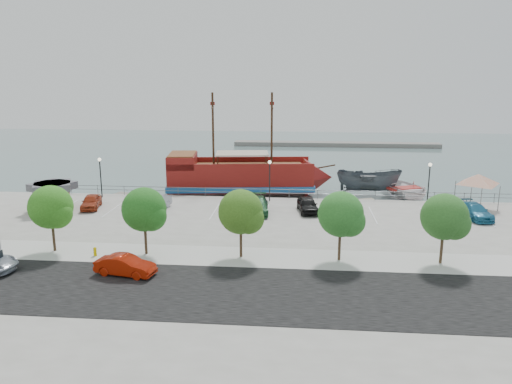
{
  "coord_description": "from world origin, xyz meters",
  "views": [
    {
      "loc": [
        3.14,
        -43.7,
        12.88
      ],
      "look_at": [
        -1.0,
        2.0,
        2.0
      ],
      "focal_mm": 35.0,
      "sensor_mm": 36.0,
      "label": 1
    }
  ],
  "objects": [
    {
      "name": "patrol_boat",
      "position": [
        11.12,
        14.21,
        0.44
      ],
      "size": [
        7.7,
        3.68,
        2.87
      ],
      "primitive_type": "imported",
      "rotation": [
        0.0,
        0.0,
        1.45
      ],
      "color": "#464E54",
      "rests_on": "ground"
    },
    {
      "name": "parked_car_h",
      "position": [
        19.13,
        1.85,
        0.67
      ],
      "size": [
        2.66,
        4.89,
        1.35
      ],
      "primitive_type": "imported",
      "rotation": [
        0.0,
        0.0,
        0.17
      ],
      "color": "teal",
      "rests_on": "land_slab"
    },
    {
      "name": "land_slab",
      "position": [
        0.0,
        -21.0,
        -0.6
      ],
      "size": [
        100.0,
        58.0,
        1.2
      ],
      "primitive_type": "cube",
      "color": "gray",
      "rests_on": "ground"
    },
    {
      "name": "lamp_post_mid",
      "position": [
        0.0,
        6.5,
        2.94
      ],
      "size": [
        0.36,
        0.36,
        4.28
      ],
      "color": "black",
      "rests_on": "land_slab"
    },
    {
      "name": "lamp_post_right",
      "position": [
        16.0,
        6.5,
        2.94
      ],
      "size": [
        0.36,
        0.36,
        4.28
      ],
      "color": "black",
      "rests_on": "land_slab"
    },
    {
      "name": "parked_car_f",
      "position": [
        7.49,
        2.22,
        0.82
      ],
      "size": [
        1.92,
        5.03,
        1.64
      ],
      "primitive_type": "imported",
      "rotation": [
        0.0,
        0.0,
        -0.04
      ],
      "color": "white",
      "rests_on": "land_slab"
    },
    {
      "name": "tree_c",
      "position": [
        -7.85,
        -10.07,
        3.3
      ],
      "size": [
        3.3,
        3.2,
        5.0
      ],
      "color": "#473321",
      "rests_on": "sidewalk"
    },
    {
      "name": "dock_west",
      "position": [
        -14.59,
        9.2,
        -0.78
      ],
      "size": [
        8.02,
        4.81,
        0.44
      ],
      "primitive_type": "cube",
      "rotation": [
        0.0,
        0.0,
        -0.36
      ],
      "color": "gray",
      "rests_on": "ground"
    },
    {
      "name": "parked_car_e",
      "position": [
        3.9,
        2.59,
        0.72
      ],
      "size": [
        2.33,
        4.42,
        1.43
      ],
      "primitive_type": "imported",
      "rotation": [
        0.0,
        0.0,
        0.16
      ],
      "color": "black",
      "rests_on": "land_slab"
    },
    {
      "name": "speedboat",
      "position": [
        15.22,
        13.38,
        -0.19
      ],
      "size": [
        7.93,
        9.25,
        1.62
      ],
      "primitive_type": "imported",
      "rotation": [
        0.0,
        0.0,
        0.35
      ],
      "color": "white",
      "rests_on": "ground"
    },
    {
      "name": "dock_east",
      "position": [
        15.43,
        9.2,
        -0.82
      ],
      "size": [
        6.36,
        2.46,
        0.35
      ],
      "primitive_type": "cube",
      "rotation": [
        0.0,
        0.0,
        0.11
      ],
      "color": "gray",
      "rests_on": "ground"
    },
    {
      "name": "tree_f",
      "position": [
        13.15,
        -10.07,
        3.3
      ],
      "size": [
        3.3,
        3.2,
        5.0
      ],
      "color": "#473321",
      "rests_on": "sidewalk"
    },
    {
      "name": "seawall_railing",
      "position": [
        0.0,
        7.8,
        0.53
      ],
      "size": [
        50.0,
        0.06,
        1.0
      ],
      "color": "slate",
      "rests_on": "land_slab"
    },
    {
      "name": "tree_d",
      "position": [
        -0.85,
        -10.07,
        3.3
      ],
      "size": [
        3.3,
        3.2,
        5.0
      ],
      "color": "#473321",
      "rests_on": "sidewalk"
    },
    {
      "name": "street",
      "position": [
        0.0,
        -16.0,
        0.01
      ],
      "size": [
        100.0,
        8.0,
        0.04
      ],
      "primitive_type": "cube",
      "color": "black",
      "rests_on": "land_slab"
    },
    {
      "name": "far_shore",
      "position": [
        10.0,
        55.0,
        -0.6
      ],
      "size": [
        40.0,
        3.0,
        0.8
      ],
      "primitive_type": "cube",
      "color": "gray",
      "rests_on": "ground"
    },
    {
      "name": "tree_e",
      "position": [
        6.15,
        -10.07,
        3.3
      ],
      "size": [
        3.3,
        3.2,
        5.0
      ],
      "color": "#473321",
      "rests_on": "sidewalk"
    },
    {
      "name": "shed",
      "position": [
        -20.56,
        1.01,
        1.45
      ],
      "size": [
        4.37,
        4.37,
        2.73
      ],
      "rotation": [
        0.0,
        0.0,
        0.42
      ],
      "color": "brown",
      "rests_on": "land_slab"
    },
    {
      "name": "tree_b",
      "position": [
        -14.85,
        -10.07,
        3.3
      ],
      "size": [
        3.3,
        3.2,
        5.0
      ],
      "color": "#473321",
      "rests_on": "sidewalk"
    },
    {
      "name": "parked_car_a",
      "position": [
        -17.27,
        2.03,
        0.68
      ],
      "size": [
        2.38,
        4.21,
        1.35
      ],
      "primitive_type": "imported",
      "rotation": [
        0.0,
        0.0,
        0.21
      ],
      "color": "#A33519",
      "rests_on": "land_slab"
    },
    {
      "name": "lamp_post_left",
      "position": [
        -18.0,
        6.5,
        2.94
      ],
      "size": [
        0.36,
        0.36,
        4.28
      ],
      "color": "black",
      "rests_on": "land_slab"
    },
    {
      "name": "fire_hydrant",
      "position": [
        -11.55,
        -10.8,
        0.38
      ],
      "size": [
        0.24,
        0.24,
        0.7
      ],
      "rotation": [
        0.0,
        0.0,
        -0.22
      ],
      "color": "#CCAD00",
      "rests_on": "sidewalk"
    },
    {
      "name": "parked_car_b",
      "position": [
        -10.81,
        1.72,
        0.74
      ],
      "size": [
        2.45,
        4.71,
        1.48
      ],
      "primitive_type": "imported",
      "rotation": [
        0.0,
        0.0,
        -0.21
      ],
      "color": "#999DA7",
      "rests_on": "land_slab"
    },
    {
      "name": "street_sedan",
      "position": [
        -8.16,
        -13.95,
        0.66
      ],
      "size": [
        4.2,
        2.11,
        1.32
      ],
      "primitive_type": "imported",
      "rotation": [
        0.0,
        0.0,
        1.39
      ],
      "color": "#A91C06",
      "rests_on": "street"
    },
    {
      "name": "parked_car_d",
      "position": [
        -0.85,
        1.83,
        0.74
      ],
      "size": [
        2.5,
        5.24,
        1.48
      ],
      "primitive_type": "imported",
      "rotation": [
        0.0,
        0.0,
        0.09
      ],
      "color": "#21542D",
      "rests_on": "land_slab"
    },
    {
      "name": "sidewalk",
      "position": [
        0.0,
        -10.0,
        0.01
      ],
      "size": [
        100.0,
        4.0,
        0.05
      ],
      "primitive_type": "cube",
      "color": "beige",
      "rests_on": "land_slab"
    },
    {
      "name": "ground",
      "position": [
        0.0,
        0.0,
        -1.0
      ],
      "size": [
        160.0,
        160.0,
        0.0
      ],
      "primitive_type": "plane",
      "color": "slate"
    },
    {
      "name": "dock_mid",
      "position": [
        8.45,
        9.2,
        -0.81
      ],
      "size": [
        6.85,
        4.42,
        0.38
      ],
      "primitive_type": "cube",
      "rotation": [
        0.0,
        0.0,
        0.42
      ],
      "color": "gray",
      "rests_on": "ground"
    },
    {
      "name": "canopy_tent",
      "position": [
        20.42,
        5.6,
        3.4
      ],
      "size": [
        5.6,
        5.6,
        3.91
      ],
      "rotation": [
        0.0,
        0.0,
        0.22
      ],
      "color": "slate",
      "rests_on": "land_slab"
    },
    {
      "name": "pirate_ship",
      "position": [
        -2.45,
        13.55,
        1.07
      ],
      "size": [
        19.86,
        7.55,
        12.38
      ],
      "rotation": [
        0.0,
        0.0,
        0.12
      ],
      "color": "maroon",
      "rests_on": "ground"
    }
  ]
}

